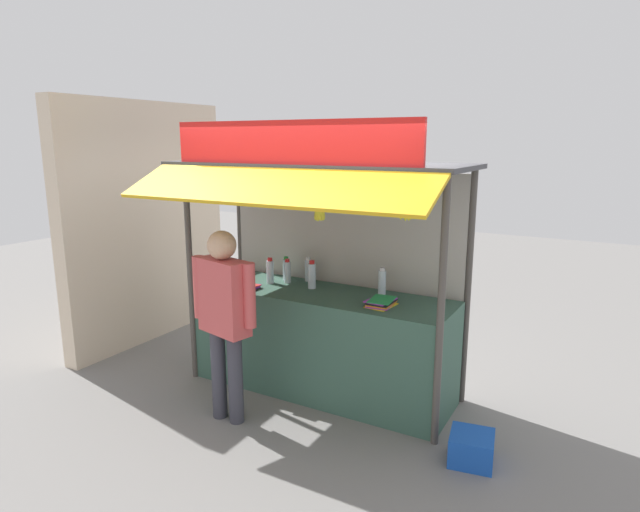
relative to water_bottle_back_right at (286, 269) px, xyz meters
The scene contains 16 objects.
ground_plane 1.24m from the water_bottle_back_right, 23.33° to the right, with size 20.00×20.00×0.00m, color slate.
stall_counter 0.83m from the water_bottle_back_right, 23.33° to the right, with size 2.54×0.74×0.99m, color #385B4C.
stall_structure 0.71m from the water_bottle_back_right, 16.08° to the right, with size 2.74×1.55×2.54m.
water_bottle_back_right is the anchor object (origin of this frame).
water_bottle_rear_center 0.10m from the water_bottle_back_right, 49.94° to the right, with size 0.07×0.07×0.24m.
water_bottle_back_left 0.41m from the water_bottle_back_right, 19.94° to the right, with size 0.08×0.08×0.28m.
water_bottle_left 0.23m from the water_bottle_back_right, 19.36° to the left, with size 0.07×0.07×0.25m.
water_bottle_front_left 1.06m from the water_bottle_back_right, ahead, with size 0.07×0.07×0.26m.
water_bottle_far_left 0.20m from the water_bottle_back_right, 111.45° to the right, with size 0.07×0.07×0.26m.
magazine_stack_center 1.23m from the water_bottle_back_right, 15.28° to the right, with size 0.24×0.31×0.06m.
magazine_stack_mid_left 0.53m from the water_bottle_back_right, 107.34° to the right, with size 0.24×0.27×0.04m.
banana_bunch_rightmost 1.85m from the water_bottle_back_right, 24.66° to the right, with size 0.11×0.11×0.26m.
banana_bunch_leftmost 1.28m from the water_bottle_back_right, 41.67° to the right, with size 0.10×0.10×0.32m.
vendor_person 1.12m from the water_bottle_back_right, 84.58° to the right, with size 0.63×0.30×1.67m.
plastic_crate 2.44m from the water_bottle_back_right, 18.57° to the right, with size 0.32×0.32×0.22m, color #194CB2.
neighbour_wall 2.05m from the water_bottle_back_right, behind, with size 0.20×2.40×2.83m, color beige.
Camera 1 is at (2.36, -4.19, 2.38)m, focal length 29.82 mm.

